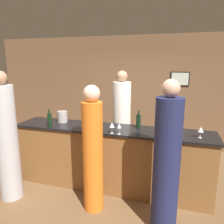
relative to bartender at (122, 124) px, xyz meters
name	(u,v)px	position (x,y,z in m)	size (l,w,h in m)	color
ground_plane	(111,186)	(0.03, -0.83, -0.93)	(14.00, 14.00, 0.00)	brown
back_wall	(137,91)	(0.03, 1.45, 0.48)	(8.00, 0.08, 2.80)	brown
bar_counter	(111,158)	(0.03, -0.83, -0.39)	(3.31, 0.63, 1.07)	brown
bartender	(122,124)	(0.00, 0.00, 0.00)	(0.36, 0.36, 1.98)	silver
guest_0	(166,164)	(0.97, -1.58, -0.01)	(0.33, 0.33, 1.95)	#1E234C
guest_1	(7,141)	(-1.43, -1.56, 0.02)	(0.34, 0.34, 2.02)	#B2B2B7
guest_2	(93,153)	(-0.05, -1.44, -0.04)	(0.29, 0.29, 1.84)	orange
wine_bottle_0	(138,121)	(0.46, -0.70, 0.27)	(0.07, 0.07, 0.30)	black
wine_bottle_1	(50,120)	(-0.98, -1.04, 0.27)	(0.07, 0.07, 0.30)	black
ice_bucket	(62,117)	(-0.92, -0.73, 0.25)	(0.18, 0.18, 0.20)	#9E9993
wine_glass_0	(91,122)	(-0.26, -1.01, 0.27)	(0.08, 0.08, 0.16)	silver
wine_glass_1	(92,120)	(-0.29, -0.88, 0.27)	(0.07, 0.07, 0.17)	silver
wine_glass_2	(201,130)	(1.40, -0.92, 0.27)	(0.08, 0.08, 0.16)	silver
wine_glass_3	(171,130)	(0.99, -1.06, 0.27)	(0.08, 0.08, 0.16)	silver
wine_glass_4	(119,126)	(0.24, -1.10, 0.28)	(0.06, 0.06, 0.17)	silver
wine_glass_5	(112,125)	(0.12, -1.09, 0.28)	(0.08, 0.08, 0.17)	silver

